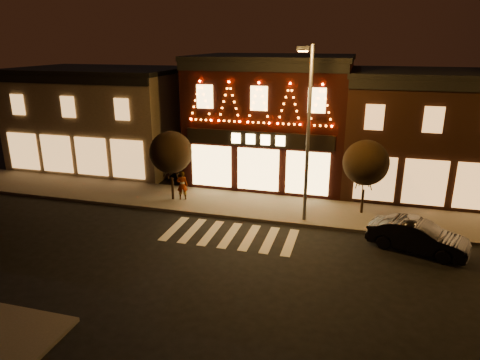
% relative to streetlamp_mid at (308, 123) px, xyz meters
% --- Properties ---
extents(ground, '(120.00, 120.00, 0.00)m').
position_rel_streetlamp_mid_xyz_m(ground, '(-3.29, -6.34, -5.37)').
color(ground, black).
rests_on(ground, ground).
extents(sidewalk_far, '(44.00, 4.00, 0.15)m').
position_rel_streetlamp_mid_xyz_m(sidewalk_far, '(-1.29, 1.66, -5.30)').
color(sidewalk_far, '#47423D').
rests_on(sidewalk_far, ground).
extents(building_left, '(12.20, 8.28, 7.30)m').
position_rel_streetlamp_mid_xyz_m(building_left, '(-16.29, 7.65, -1.71)').
color(building_left, brown).
rests_on(building_left, ground).
extents(building_pulp, '(10.20, 8.34, 8.30)m').
position_rel_streetlamp_mid_xyz_m(building_pulp, '(-3.29, 7.64, -1.21)').
color(building_pulp, black).
rests_on(building_pulp, ground).
extents(building_right_a, '(9.20, 8.28, 7.50)m').
position_rel_streetlamp_mid_xyz_m(building_right_a, '(6.21, 7.65, -1.61)').
color(building_right_a, '#371C13').
rests_on(building_right_a, ground).
extents(streetlamp_mid, '(0.59, 2.04, 8.90)m').
position_rel_streetlamp_mid_xyz_m(streetlamp_mid, '(0.00, 0.00, 0.00)').
color(streetlamp_mid, '#59595E').
rests_on(streetlamp_mid, sidewalk_far).
extents(tree_left, '(2.46, 2.46, 4.12)m').
position_rel_streetlamp_mid_xyz_m(tree_left, '(-7.95, 1.29, -2.34)').
color(tree_left, black).
rests_on(tree_left, sidewalk_far).
extents(tree_right, '(2.43, 2.43, 4.07)m').
position_rel_streetlamp_mid_xyz_m(tree_right, '(2.95, 2.10, -2.37)').
color(tree_right, black).
rests_on(tree_right, sidewalk_far).
extents(dark_sedan, '(4.60, 2.76, 1.43)m').
position_rel_streetlamp_mid_xyz_m(dark_sedan, '(5.42, -1.64, -4.66)').
color(dark_sedan, black).
rests_on(dark_sedan, ground).
extents(pedestrian, '(0.74, 0.60, 1.75)m').
position_rel_streetlamp_mid_xyz_m(pedestrian, '(-7.38, 1.43, -4.35)').
color(pedestrian, gray).
rests_on(pedestrian, sidewalk_far).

